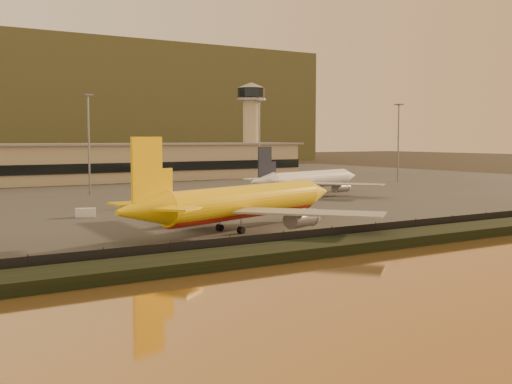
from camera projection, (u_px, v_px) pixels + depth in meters
ground at (310, 230)px, 101.58m from camera, size 900.00×900.00×0.00m
embankment at (385, 240)px, 87.18m from camera, size 320.00×7.00×1.40m
tarmac at (108, 189)px, 181.75m from camera, size 320.00×220.00×0.20m
perimeter_fence at (365, 232)px, 90.50m from camera, size 300.00×0.05×2.20m
terminal_building at (30, 165)px, 199.33m from camera, size 202.00×25.00×12.60m
control_tower at (251, 120)px, 247.40m from camera, size 11.20×11.20×35.50m
apron_light_masts at (186, 134)px, 171.51m from camera, size 152.20×12.20×25.40m
dhl_cargo_jet at (241, 203)px, 99.42m from camera, size 47.38×45.10×14.53m
white_narrowbody_jet at (308, 180)px, 163.44m from camera, size 42.31×40.37×12.36m
gse_vehicle_yellow at (294, 203)px, 134.01m from camera, size 4.16×2.44×1.76m
gse_vehicle_white at (85, 213)px, 116.85m from camera, size 3.90×2.70×1.60m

